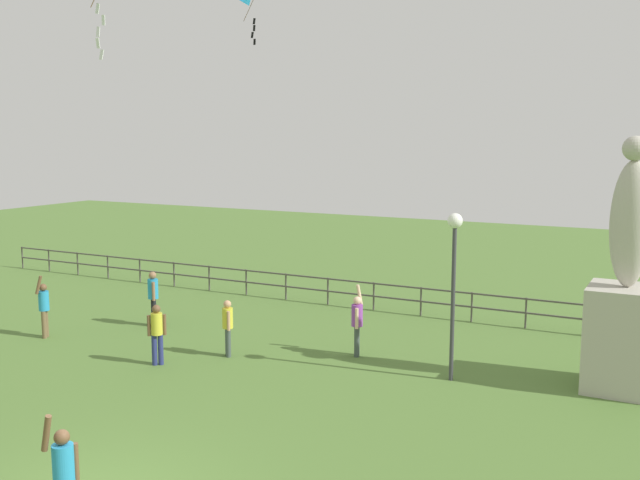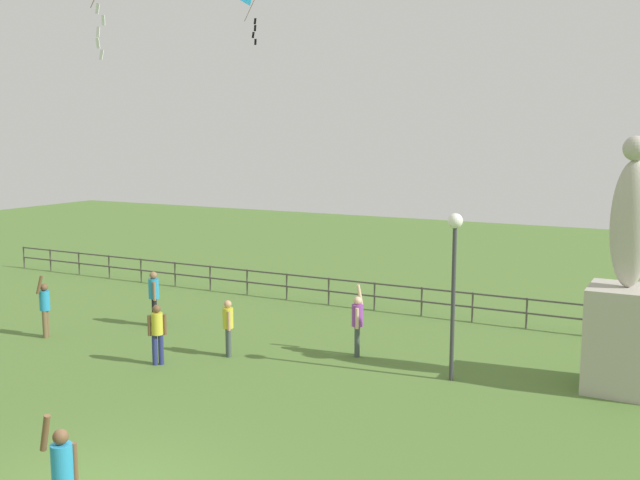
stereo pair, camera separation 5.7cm
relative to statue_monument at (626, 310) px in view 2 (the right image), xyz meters
The scene contains 9 objects.
statue_monument is the anchor object (origin of this frame).
lamppost 4.02m from the statue_monument, 162.48° to the right, with size 0.36×0.36×4.05m.
person_0 13.40m from the statue_monument, behind, with size 0.39×0.40×1.70m.
person_1 6.59m from the statue_monument, behind, with size 0.30×0.51×1.90m.
person_2 11.33m from the statue_monument, 161.99° to the right, with size 0.37×0.35×1.57m.
person_3 9.82m from the statue_monument, 167.85° to the right, with size 0.34×0.37×1.52m.
person_4 12.41m from the statue_monument, 122.10° to the right, with size 0.36×0.51×1.96m.
person_5 15.63m from the statue_monument, 168.90° to the right, with size 0.32×0.51×1.87m.
waterfront_railing 8.70m from the statue_monument, 148.62° to the left, with size 36.01×0.06×0.95m.
Camera 2 is at (8.38, -8.06, 5.87)m, focal length 40.98 mm.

